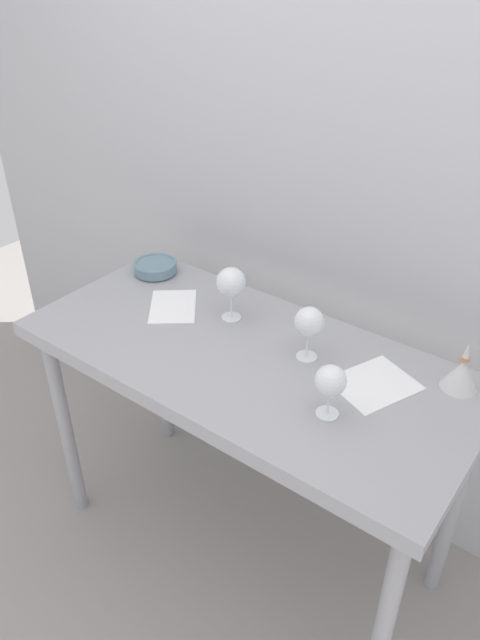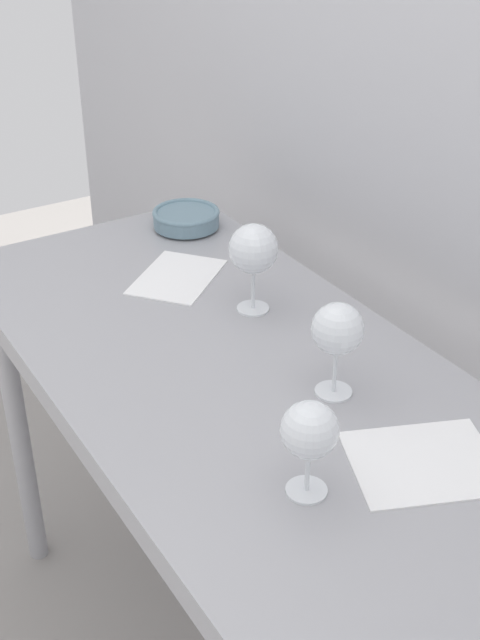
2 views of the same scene
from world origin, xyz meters
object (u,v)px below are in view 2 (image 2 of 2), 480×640
(wine_glass_near_right, at_px, (310,432))
(wine_glass_far_left, at_px, (253,251))
(tasting_sheet_lower, at_px, (424,462))
(wine_glass_far_right, at_px, (337,331))
(tasting_bowl, at_px, (186,218))
(tasting_sheet_upper, at_px, (177,277))

(wine_glass_near_right, height_order, wine_glass_far_left, wine_glass_far_left)
(wine_glass_far_left, relative_size, tasting_sheet_lower, 0.83)
(wine_glass_far_right, bearing_deg, wine_glass_far_left, 173.18)
(wine_glass_far_right, xyz_separation_m, tasting_bowl, (-0.73, 0.11, -0.10))
(wine_glass_far_right, bearing_deg, tasting_sheet_lower, 1.17)
(tasting_sheet_upper, bearing_deg, wine_glass_near_right, -51.85)
(wine_glass_far_right, distance_m, tasting_bowl, 0.74)
(wine_glass_far_left, relative_size, tasting_bowl, 1.13)
(wine_glass_far_right, bearing_deg, tasting_bowl, 171.15)
(tasting_sheet_lower, bearing_deg, wine_glass_far_left, -160.99)
(wine_glass_far_left, bearing_deg, wine_glass_far_right, -6.82)
(tasting_sheet_upper, bearing_deg, tasting_bowl, 107.78)
(tasting_sheet_lower, distance_m, tasting_bowl, 0.95)
(tasting_sheet_upper, bearing_deg, wine_glass_far_right, -36.12)
(wine_glass_far_right, height_order, tasting_bowl, wine_glass_far_right)
(tasting_sheet_lower, bearing_deg, wine_glass_far_right, -156.27)
(wine_glass_far_right, height_order, tasting_sheet_lower, wine_glass_far_right)
(wine_glass_near_right, xyz_separation_m, tasting_sheet_lower, (0.04, 0.19, -0.11))
(wine_glass_far_left, xyz_separation_m, tasting_sheet_lower, (0.53, -0.03, -0.13))
(tasting_bowl, bearing_deg, tasting_sheet_lower, -6.56)
(wine_glass_far_left, bearing_deg, tasting_sheet_upper, -162.24)
(wine_glass_near_right, xyz_separation_m, wine_glass_far_left, (-0.49, 0.22, 0.02))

